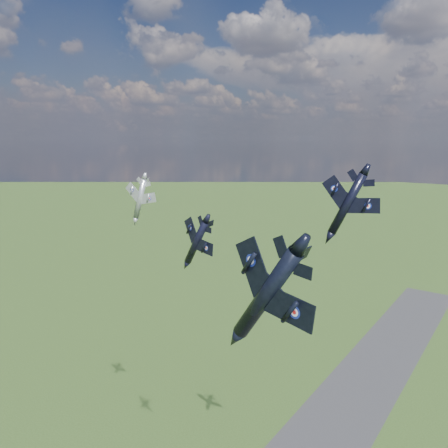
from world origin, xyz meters
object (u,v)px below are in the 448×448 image
Objects in this scene: jet_high_navy at (347,204)px; jet_left_silver at (140,199)px; jet_lead_navy at (196,242)px; jet_right_navy at (266,295)px.

jet_left_silver is at bearing 173.04° from jet_high_navy.
jet_high_navy reaches higher than jet_lead_navy.
jet_right_navy is 71.09m from jet_left_silver.
jet_right_navy reaches higher than jet_left_silver.
jet_right_navy is at bearing -42.52° from jet_left_silver.
jet_left_silver is (-24.25, 8.79, 5.49)m from jet_lead_navy.
jet_right_navy is (33.86, -32.15, 6.40)m from jet_lead_navy.
jet_high_navy is (25.15, 11.01, 8.23)m from jet_lead_navy.
jet_high_navy reaches higher than jet_right_navy.
jet_lead_navy is at bearing 147.20° from jet_right_navy.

